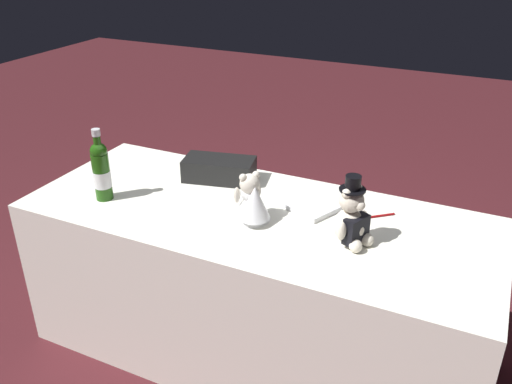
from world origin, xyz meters
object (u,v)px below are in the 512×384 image
Objects in this scene: champagne_bottle at (101,170)px; signing_pen at (378,216)px; gift_case_black at (219,169)px; guestbook at (318,204)px; teddy_bear_groom at (352,219)px; teddy_bear_bride at (251,201)px.

signing_pen is (-1.19, -0.36, -0.14)m from champagne_bottle.
gift_case_black is 1.41× the size of guestbook.
champagne_bottle reaches higher than teddy_bear_groom.
signing_pen is 0.27m from guestbook.
gift_case_black reaches higher than guestbook.
champagne_bottle is 1.29× the size of guestbook.
guestbook is (-0.53, 0.06, -0.04)m from gift_case_black.
teddy_bear_groom reaches higher than gift_case_black.
teddy_bear_groom is 1.11× the size of guestbook.
guestbook is at bearing 174.06° from gift_case_black.
champagne_bottle is at bearing 17.05° from signing_pen.
teddy_bear_bride is 0.71m from champagne_bottle.
teddy_bear_bride is 1.87× the size of signing_pen.
gift_case_black is (-0.38, -0.40, -0.09)m from champagne_bottle.
champagne_bottle is (1.13, 0.11, 0.03)m from teddy_bear_groom.
champagne_bottle is 1.25m from signing_pen.
teddy_bear_bride is at bearing 27.97° from signing_pen.
teddy_bear_bride is at bearing -171.42° from champagne_bottle.
signing_pen is at bearing -152.03° from teddy_bear_bride.
guestbook is (0.27, 0.02, 0.01)m from signing_pen.
teddy_bear_groom is 0.28m from signing_pen.
teddy_bear_bride reaches higher than guestbook.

